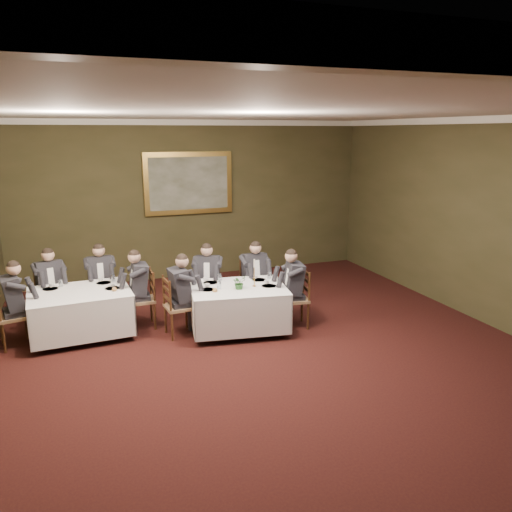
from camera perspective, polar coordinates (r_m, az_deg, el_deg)
ground at (r=7.28m, az=2.77°, el=-12.49°), size 10.00×10.00×0.00m
ceiling at (r=6.52m, az=3.14°, el=16.22°), size 8.00×10.00×0.10m
back_wall at (r=11.38m, az=-7.05°, el=6.37°), size 8.00×0.10×3.50m
right_wall at (r=9.01m, az=27.06°, el=2.92°), size 0.10×10.00×3.50m
crown_molding at (r=6.52m, az=3.13°, el=15.70°), size 8.00×10.00×0.12m
table_main at (r=8.33m, az=-2.04°, el=-5.61°), size 1.74×1.43×0.67m
table_second at (r=8.58m, az=-19.39°, el=-5.83°), size 1.64×1.29×0.67m
chair_main_backleft at (r=9.09m, az=-5.45°, el=-5.07°), size 0.56×0.55×1.00m
diner_main_backleft at (r=9.00m, az=-5.49°, el=-3.72°), size 0.55×0.59×1.35m
chair_main_backright at (r=9.20m, az=-0.27°, el=-4.76°), size 0.45×0.43×1.00m
diner_main_backright at (r=9.12m, az=-0.24°, el=-3.42°), size 0.43×0.49×1.35m
chair_main_endleft at (r=8.30m, az=-8.83°, el=-7.07°), size 0.46×0.48×1.00m
diner_main_endleft at (r=8.22m, az=-8.81°, el=-5.58°), size 0.52×0.45×1.35m
chair_main_endright at (r=8.59m, az=4.53°, el=-6.20°), size 0.49×0.50×1.00m
diner_main_endright at (r=8.51m, az=4.49°, el=-4.76°), size 0.54×0.47×1.35m
chair_sec_backleft at (r=9.39m, az=-22.28°, el=-5.46°), size 0.54×0.52×1.00m
diner_sec_backleft at (r=9.31m, az=-22.39°, el=-4.16°), size 0.51×0.57×1.35m
chair_sec_backright at (r=9.43m, az=-17.15°, el=-4.94°), size 0.45×0.43×1.00m
diner_sec_backright at (r=9.35m, az=-17.24°, el=-3.64°), size 0.42×0.49×1.35m
chair_sec_endright at (r=8.74m, az=-12.78°, el=-6.15°), size 0.42×0.44×1.00m
diner_sec_endright at (r=8.67m, az=-12.94°, el=-4.74°), size 0.48×0.42×1.35m
chair_sec_endleft at (r=8.64m, az=-25.90°, el=-7.50°), size 0.50×0.51×1.00m
diner_sec_endleft at (r=8.57m, az=-25.99°, el=-6.07°), size 0.55×0.49×1.35m
centerpiece at (r=8.09m, az=-1.94°, el=-2.95°), size 0.27×0.26×0.24m
candlestick at (r=8.21m, az=-0.20°, el=-2.30°), size 0.07×0.07×0.48m
place_setting_table_main at (r=8.52m, az=-4.92°, el=-2.75°), size 0.33×0.31×0.14m
place_setting_table_second at (r=8.80m, az=-22.13°, el=-3.21°), size 0.33×0.31×0.14m
painting at (r=11.24m, az=-7.71°, el=8.24°), size 1.97×0.09×1.37m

